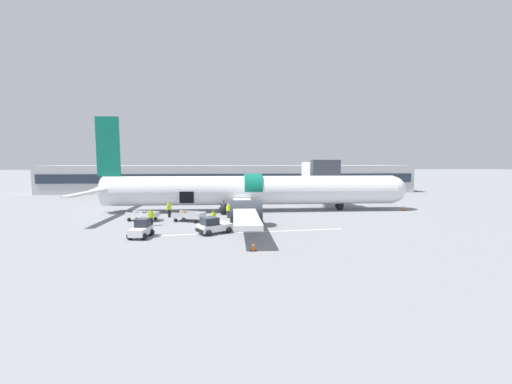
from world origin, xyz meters
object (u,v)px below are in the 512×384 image
Objects in this scene: baggage_tug_mid at (141,230)px; ground_crew_driver at (213,218)px; baggage_tug_lead at (213,226)px; ground_crew_supervisor at (228,210)px; airplane at (249,191)px; ground_crew_loader_a at (169,209)px; baggage_cart_queued at (143,216)px; baggage_cart_loading at (190,216)px; ground_crew_loader_b at (151,217)px.

ground_crew_driver reaches higher than baggage_tug_mid.
baggage_tug_lead is at bearing -86.73° from ground_crew_driver.
ground_crew_supervisor reaches higher than baggage_tug_mid.
airplane is 22.56× the size of ground_crew_loader_a.
baggage_cart_loading is at bearing -7.09° from baggage_cart_queued.
baggage_tug_lead is 0.79× the size of baggage_cart_queued.
airplane is at bearing 41.05° from ground_crew_loader_b.
baggage_tug_lead is 5.98m from baggage_tug_mid.
baggage_cart_loading is at bearing -158.04° from ground_crew_supervisor.
airplane reaches higher than baggage_cart_loading.
ground_crew_supervisor is (-2.54, -4.98, -1.70)m from airplane.
ground_crew_supervisor is at bearing 50.62° from baggage_tug_mid.
ground_crew_loader_a is 6.78m from ground_crew_supervisor.
ground_crew_driver reaches higher than baggage_cart_loading.
baggage_cart_queued is at bearing -152.68° from airplane.
baggage_tug_lead is at bearing -106.64° from airplane.
airplane is 13.24m from baggage_tug_lead.
baggage_cart_queued is at bearing 104.52° from baggage_tug_mid.
ground_crew_loader_a is (-9.25, -4.01, -1.64)m from airplane.
baggage_tug_mid is at bearing -85.10° from ground_crew_loader_b.
ground_crew_loader_b is 1.08× the size of ground_crew_driver.
baggage_cart_queued is 2.48× the size of ground_crew_loader_b.
ground_crew_supervisor is at bearing -117.05° from airplane.
baggage_tug_lead is 3.07m from ground_crew_driver.
baggage_cart_queued is 2.67× the size of ground_crew_driver.
baggage_tug_mid is at bearing -169.70° from baggage_tug_lead.
baggage_tug_mid is 0.60× the size of baggage_cart_queued.
ground_crew_driver is (5.71, 4.12, 0.20)m from baggage_tug_mid.
baggage_tug_mid is 1.60× the size of ground_crew_driver.
ground_crew_driver is at bearing -107.03° from ground_crew_supervisor.
airplane reaches higher than ground_crew_loader_b.
ground_crew_loader_b reaches higher than ground_crew_supervisor.
ground_crew_supervisor reaches higher than baggage_cart_queued.
baggage_cart_loading is 2.30× the size of ground_crew_loader_a.
baggage_tug_mid reaches higher than baggage_tug_lead.
ground_crew_driver is at bearing -45.83° from ground_crew_loader_a.
baggage_cart_loading is 4.07m from ground_crew_loader_b.
airplane reaches higher than baggage_tug_lead.
baggage_cart_loading is at bearing 31.78° from ground_crew_loader_b.
airplane is at bearing 45.06° from baggage_cart_loading.
ground_crew_driver is at bearing -47.05° from baggage_cart_loading.
baggage_cart_queued is at bearing 155.50° from ground_crew_driver.
ground_crew_loader_a is at bearing 80.42° from ground_crew_loader_b.
ground_crew_supervisor reaches higher than baggage_cart_loading.
ground_crew_loader_a is (-2.65, 2.60, 0.45)m from baggage_cart_loading.
ground_crew_driver is 0.93× the size of ground_crew_supervisor.
baggage_cart_queued is 2.49× the size of ground_crew_supervisor.
baggage_tug_lead is 6.58m from baggage_cart_loading.
baggage_cart_loading is at bearing 66.61° from baggage_tug_mid.
airplane is 9.75× the size of baggage_cart_queued.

